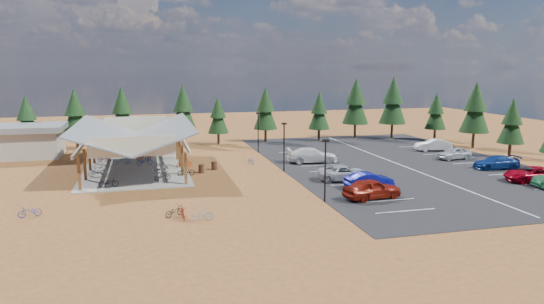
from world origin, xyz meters
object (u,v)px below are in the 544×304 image
at_px(car_8, 454,153).
at_px(bike_pavilion, 134,134).
at_px(bike_13, 203,214).
at_px(bike_4, 162,176).
at_px(outbuilding, 17,141).
at_px(lamp_post_0, 325,166).
at_px(bike_1, 98,171).
at_px(bike_12, 174,211).
at_px(lamp_post_2, 258,129).
at_px(bike_3, 103,158).
at_px(trash_bin_1, 214,166).
at_px(bike_0, 109,182).
at_px(car_7, 496,162).
at_px(car_9, 433,145).
at_px(car_0, 372,189).
at_px(car_2, 345,173).
at_px(bike_14, 251,160).
at_px(bike_10, 30,211).
at_px(bike_5, 160,168).
at_px(bike_6, 145,161).
at_px(bike_7, 143,156).
at_px(trash_bin_0, 201,169).
at_px(bike_2, 122,160).
at_px(bike_16, 186,171).
at_px(bike_11, 183,213).
at_px(car_1, 369,180).
at_px(car_3, 312,155).
at_px(car_6, 533,174).
at_px(bike_15, 184,163).
at_px(lamp_post_1, 284,144).

bearing_deg(car_8, bike_pavilion, -102.24).
bearing_deg(bike_13, bike_4, -169.30).
height_order(outbuilding, lamp_post_0, lamp_post_0).
bearing_deg(bike_1, bike_12, -170.14).
relative_size(bike_pavilion, lamp_post_2, 3.77).
xyz_separation_m(outbuilding, car_8, (50.31, -14.56, -1.27)).
height_order(bike_1, bike_3, bike_1).
distance_m(lamp_post_0, bike_1, 23.38).
height_order(outbuilding, trash_bin_1, outbuilding).
distance_m(bike_0, car_7, 39.57).
relative_size(outbuilding, bike_12, 7.08).
bearing_deg(car_8, car_9, 163.85).
xyz_separation_m(car_0, car_2, (0.40, 6.64, -0.12)).
relative_size(bike_0, bike_14, 1.06).
bearing_deg(trash_bin_1, car_2, -35.85).
relative_size(bike_14, car_9, 0.34).
bearing_deg(bike_3, bike_10, -174.09).
height_order(bike_5, car_7, car_7).
bearing_deg(bike_6, bike_7, -9.10).
xyz_separation_m(bike_pavilion, car_2, (19.50, -10.48, -3.06)).
xyz_separation_m(lamp_post_2, trash_bin_1, (-6.93, -9.22, -2.53)).
relative_size(bike_3, bike_12, 0.97).
bearing_deg(trash_bin_0, bike_2, 142.35).
distance_m(bike_1, bike_6, 6.44).
distance_m(bike_0, bike_4, 5.02).
bearing_deg(bike_14, car_0, -78.57).
bearing_deg(bike_16, lamp_post_0, 25.12).
bearing_deg(bike_11, car_7, 11.50).
bearing_deg(car_2, bike_1, 81.46).
distance_m(trash_bin_0, bike_1, 10.17).
relative_size(bike_13, car_2, 0.30).
distance_m(trash_bin_1, car_1, 16.97).
xyz_separation_m(bike_5, bike_6, (-1.50, 4.42, -0.08)).
distance_m(bike_2, bike_3, 2.93).
bearing_deg(car_3, bike_5, 103.80).
relative_size(bike_pavilion, trash_bin_0, 21.56).
bearing_deg(bike_7, car_9, -74.60).
relative_size(bike_5, bike_12, 1.16).
relative_size(car_3, car_9, 1.25).
distance_m(trash_bin_0, bike_4, 4.89).
bearing_deg(car_6, car_2, -95.10).
relative_size(bike_10, bike_15, 0.91).
height_order(bike_1, bike_14, bike_1).
xyz_separation_m(lamp_post_0, car_3, (4.43, 15.77, -2.10)).
xyz_separation_m(bike_10, bike_16, (12.14, 10.80, 0.05)).
xyz_separation_m(bike_4, car_0, (16.56, -10.88, 0.37)).
relative_size(bike_12, car_3, 0.27).
xyz_separation_m(lamp_post_1, bike_4, (-12.46, -1.24, -2.47)).
xyz_separation_m(bike_12, car_0, (16.10, 0.77, 0.47)).
bearing_deg(trash_bin_0, bike_3, 140.85).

